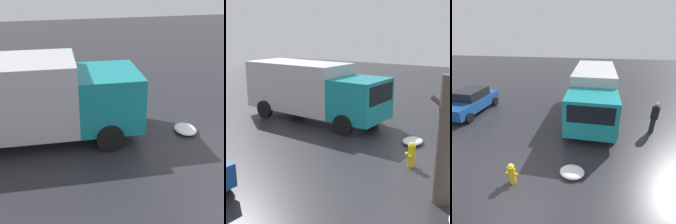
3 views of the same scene
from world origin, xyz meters
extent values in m
cube|color=teal|center=(3.46, -2.72, 1.38)|extent=(2.22, 2.55, 1.86)
cube|color=black|center=(2.39, -2.68, 1.75)|extent=(0.11, 2.07, 0.82)
cylinder|color=black|center=(3.52, -3.96, 0.45)|extent=(0.91, 0.31, 0.90)
cylinder|color=black|center=(3.61, -1.49, 0.45)|extent=(0.91, 0.31, 0.90)
cylinder|color=#23232D|center=(4.39, -6.03, 0.41)|extent=(0.26, 0.26, 0.82)
cylinder|color=black|center=(4.39, -6.03, 1.16)|extent=(0.37, 0.37, 0.68)
sphere|color=tan|center=(4.39, -6.03, 1.61)|extent=(0.22, 0.22, 0.22)
ellipsoid|color=white|center=(0.70, -2.11, 0.11)|extent=(0.77, 0.95, 0.22)
camera|label=1|loc=(5.49, 7.05, 5.44)|focal=50.00mm
camera|label=2|loc=(-3.17, 9.36, 4.39)|focal=50.00mm
camera|label=3|loc=(-4.35, -2.54, 5.10)|focal=28.00mm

